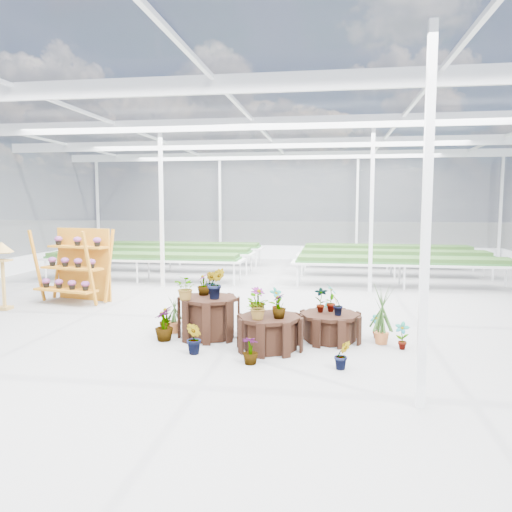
# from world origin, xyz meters

# --- Properties ---
(ground_plane) EXTENTS (24.00, 24.00, 0.00)m
(ground_plane) POSITION_xyz_m (0.00, 0.00, 0.00)
(ground_plane) COLOR gray
(ground_plane) RESTS_ON ground
(greenhouse_shell) EXTENTS (18.00, 24.00, 4.50)m
(greenhouse_shell) POSITION_xyz_m (0.00, 0.00, 2.25)
(greenhouse_shell) COLOR white
(greenhouse_shell) RESTS_ON ground
(steel_frame) EXTENTS (18.00, 24.00, 4.50)m
(steel_frame) POSITION_xyz_m (0.00, 0.00, 2.25)
(steel_frame) COLOR silver
(steel_frame) RESTS_ON ground
(nursery_benches) EXTENTS (16.00, 7.00, 0.84)m
(nursery_benches) POSITION_xyz_m (0.00, 7.20, 0.42)
(nursery_benches) COLOR silver
(nursery_benches) RESTS_ON ground
(plinth_tall) EXTENTS (1.26, 1.26, 0.75)m
(plinth_tall) POSITION_xyz_m (-0.29, -1.28, 0.37)
(plinth_tall) COLOR black
(plinth_tall) RESTS_ON ground
(plinth_mid) EXTENTS (1.23, 1.23, 0.57)m
(plinth_mid) POSITION_xyz_m (0.91, -1.88, 0.29)
(plinth_mid) COLOR black
(plinth_mid) RESTS_ON ground
(plinth_low) EXTENTS (1.45, 1.45, 0.50)m
(plinth_low) POSITION_xyz_m (1.91, -1.18, 0.25)
(plinth_low) COLOR black
(plinth_low) RESTS_ON ground
(shelf_rack) EXTENTS (1.90, 1.30, 1.83)m
(shelf_rack) POSITION_xyz_m (-4.41, 1.41, 0.92)
(shelf_rack) COLOR #B46F17
(shelf_rack) RESTS_ON ground
(bird_table) EXTENTS (0.47, 0.47, 1.58)m
(bird_table) POSITION_xyz_m (-5.57, 0.35, 0.79)
(bird_table) COLOR #A17C3B
(bird_table) RESTS_ON ground
(nursery_plants) EXTENTS (4.58, 2.96, 1.31)m
(nursery_plants) POSITION_xyz_m (0.62, -1.22, 0.51)
(nursery_plants) COLOR #28481D
(nursery_plants) RESTS_ON ground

